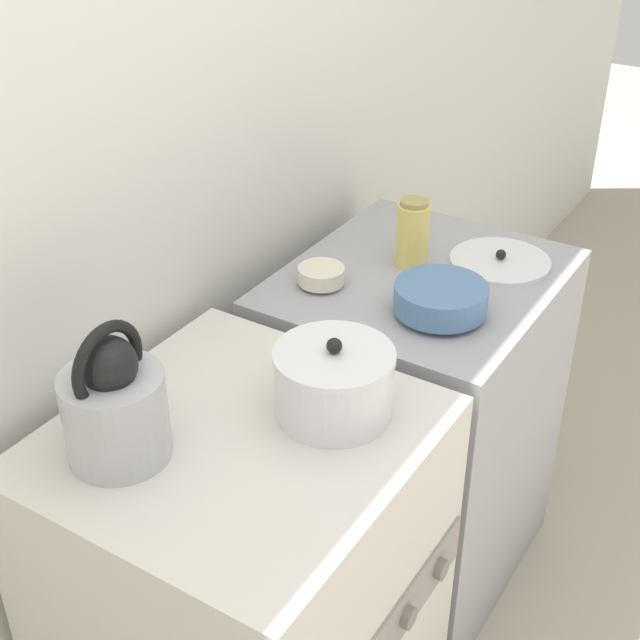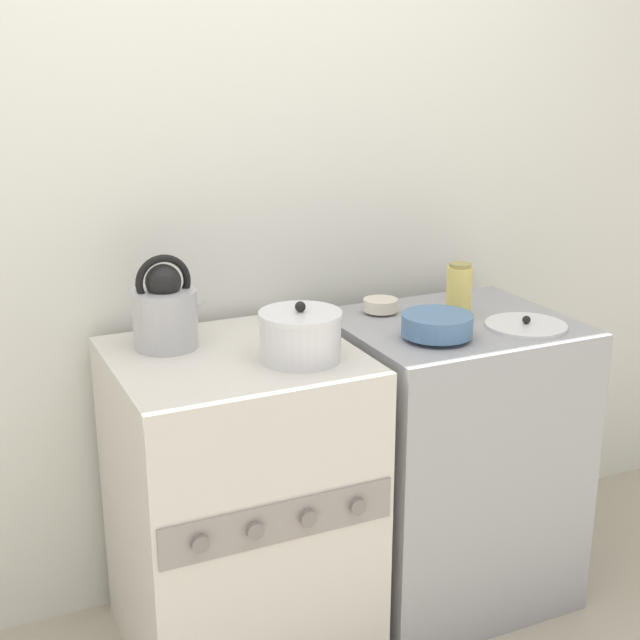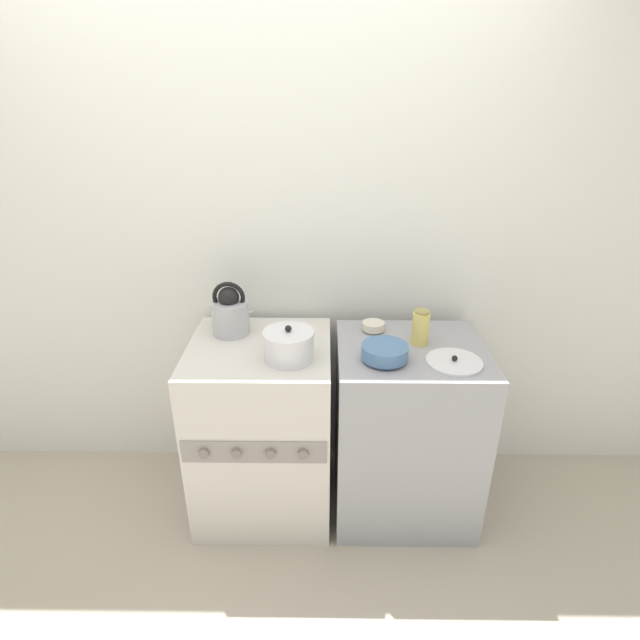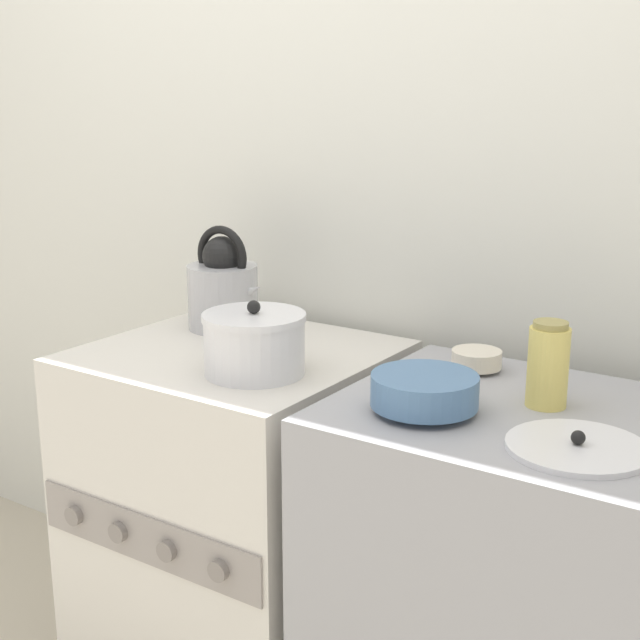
% 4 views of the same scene
% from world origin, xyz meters
% --- Properties ---
extents(wall_back, '(7.00, 0.06, 2.50)m').
position_xyz_m(wall_back, '(0.00, 0.68, 1.25)').
color(wall_back, silver).
rests_on(wall_back, ground_plane).
extents(stove, '(0.64, 0.63, 0.89)m').
position_xyz_m(stove, '(0.00, 0.30, 0.45)').
color(stove, beige).
rests_on(stove, ground_plane).
extents(counter, '(0.66, 0.58, 0.89)m').
position_xyz_m(counter, '(0.69, 0.29, 0.45)').
color(counter, '#99999E').
rests_on(counter, ground_plane).
extents(kettle, '(0.21, 0.17, 0.26)m').
position_xyz_m(kettle, '(-0.14, 0.44, 0.99)').
color(kettle, '#B2B2B7').
rests_on(kettle, stove).
extents(cooking_pot, '(0.22, 0.22, 0.16)m').
position_xyz_m(cooking_pot, '(0.14, 0.20, 0.96)').
color(cooking_pot, silver).
rests_on(cooking_pot, stove).
extents(enamel_bowl, '(0.20, 0.20, 0.07)m').
position_xyz_m(enamel_bowl, '(0.55, 0.18, 0.93)').
color(enamel_bowl, '#4C729E').
rests_on(enamel_bowl, counter).
extents(small_ceramic_bowl, '(0.10, 0.10, 0.04)m').
position_xyz_m(small_ceramic_bowl, '(0.52, 0.46, 0.92)').
color(small_ceramic_bowl, beige).
rests_on(small_ceramic_bowl, counter).
extents(storage_jar, '(0.08, 0.08, 0.16)m').
position_xyz_m(storage_jar, '(0.72, 0.34, 0.97)').
color(storage_jar, '#E0CC66').
rests_on(storage_jar, counter).
extents(loose_pot_lid, '(0.23, 0.23, 0.03)m').
position_xyz_m(loose_pot_lid, '(0.84, 0.16, 0.90)').
color(loose_pot_lid, silver).
rests_on(loose_pot_lid, counter).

